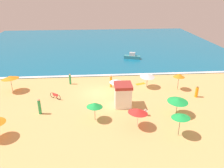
% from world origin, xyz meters
% --- Properties ---
extents(ground_plane, '(60.00, 60.00, 0.00)m').
position_xyz_m(ground_plane, '(0.00, 0.00, 0.00)').
color(ground_plane, '#E5B26B').
extents(ocean_water, '(60.00, 44.00, 0.10)m').
position_xyz_m(ocean_water, '(0.00, 28.00, 0.05)').
color(ocean_water, '#146B93').
rests_on(ocean_water, ground_plane).
extents(wave_breaker_foam, '(57.00, 0.70, 0.01)m').
position_xyz_m(wave_breaker_foam, '(0.00, 6.30, 0.10)').
color(wave_breaker_foam, white).
rests_on(wave_breaker_foam, ocean_water).
extents(lifeguard_cabana, '(2.03, 2.21, 2.77)m').
position_xyz_m(lifeguard_cabana, '(2.87, -3.72, 1.41)').
color(lifeguard_cabana, white).
rests_on(lifeguard_cabana, ground_plane).
extents(beach_umbrella_1, '(2.42, 2.42, 2.09)m').
position_xyz_m(beach_umbrella_1, '(-0.47, -6.64, 1.81)').
color(beach_umbrella_1, '#4C3823').
rests_on(beach_umbrella_1, ground_plane).
extents(beach_umbrella_2, '(2.35, 2.37, 2.14)m').
position_xyz_m(beach_umbrella_2, '(6.94, 1.33, 1.81)').
color(beach_umbrella_2, '#4C3823').
rests_on(beach_umbrella_2, ground_plane).
extents(beach_umbrella_3, '(2.45, 2.45, 2.31)m').
position_xyz_m(beach_umbrella_3, '(7.44, -9.97, 2.09)').
color(beach_umbrella_3, '#4C3823').
rests_on(beach_umbrella_3, ground_plane).
extents(beach_umbrella_5, '(2.84, 2.83, 2.16)m').
position_xyz_m(beach_umbrella_5, '(3.81, -8.23, 1.82)').
color(beach_umbrella_5, silver).
rests_on(beach_umbrella_5, ground_plane).
extents(beach_umbrella_6, '(2.93, 2.94, 2.03)m').
position_xyz_m(beach_umbrella_6, '(8.54, -6.28, 1.80)').
color(beach_umbrella_6, '#4C3823').
rests_on(beach_umbrella_6, ground_plane).
extents(beach_umbrella_7, '(1.91, 1.92, 2.35)m').
position_xyz_m(beach_umbrella_7, '(11.05, 0.28, 2.07)').
color(beach_umbrella_7, '#4C3823').
rests_on(beach_umbrella_7, ground_plane).
extents(beach_umbrella_8, '(2.72, 2.71, 1.90)m').
position_xyz_m(beach_umbrella_8, '(2.52, 0.03, 1.63)').
color(beach_umbrella_8, silver).
rests_on(beach_umbrella_8, ground_plane).
extents(beach_umbrella_9, '(3.20, 3.20, 2.32)m').
position_xyz_m(beach_umbrella_9, '(-11.68, 1.48, 2.02)').
color(beach_umbrella_9, '#4C3823').
rests_on(beach_umbrella_9, ground_plane).
extents(parked_bicycle, '(1.48, 1.16, 0.76)m').
position_xyz_m(parked_bicycle, '(-5.47, -1.30, 0.38)').
color(parked_bicycle, black).
rests_on(parked_bicycle, ground_plane).
extents(beachgoer_0, '(0.43, 0.43, 1.87)m').
position_xyz_m(beachgoer_0, '(-6.58, -4.91, 0.89)').
color(beachgoer_0, green).
rests_on(beachgoer_0, ground_plane).
extents(beachgoer_3, '(0.42, 0.42, 1.52)m').
position_xyz_m(beachgoer_3, '(12.63, -2.22, 0.69)').
color(beachgoer_3, orange).
rests_on(beachgoer_3, ground_plane).
extents(beachgoer_4, '(0.37, 0.37, 1.80)m').
position_xyz_m(beachgoer_4, '(1.85, 1.77, 0.88)').
color(beachgoer_4, orange).
rests_on(beachgoer_4, ground_plane).
extents(beachgoer_5, '(0.43, 0.43, 0.81)m').
position_xyz_m(beachgoer_5, '(5.08, -6.20, 0.35)').
color(beachgoer_5, white).
rests_on(beachgoer_5, ground_plane).
extents(beachgoer_6, '(0.32, 0.32, 1.59)m').
position_xyz_m(beachgoer_6, '(-4.02, 3.31, 0.75)').
color(beachgoer_6, green).
rests_on(beachgoer_6, ground_plane).
extents(beach_towel_0, '(1.40, 1.57, 0.01)m').
position_xyz_m(beach_towel_0, '(3.92, -0.14, 0.01)').
color(beach_towel_0, black).
rests_on(beach_towel_0, ground_plane).
extents(beach_towel_1, '(1.59, 1.05, 0.01)m').
position_xyz_m(beach_towel_1, '(6.28, 2.53, 0.01)').
color(beach_towel_1, orange).
rests_on(beach_towel_1, ground_plane).
extents(small_boat_0, '(3.31, 1.88, 1.27)m').
position_xyz_m(small_boat_0, '(7.09, 15.02, 0.52)').
color(small_boat_0, teal).
rests_on(small_boat_0, ocean_water).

